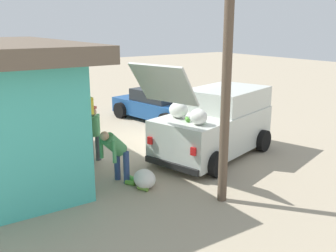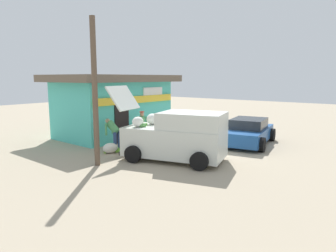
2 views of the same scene
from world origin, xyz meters
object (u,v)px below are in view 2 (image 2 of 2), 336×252
at_px(paint_bucket, 181,132).
at_px(parked_sedan, 248,132).
at_px(storefront_bar, 114,104).
at_px(delivery_van, 177,136).
at_px(vendor_standing, 142,125).
at_px(unloaded_banana_pile, 111,148).
at_px(customer_bending, 114,131).

bearing_deg(paint_bucket, parked_sedan, -86.59).
height_order(storefront_bar, parked_sedan, storefront_bar).
height_order(storefront_bar, paint_bucket, storefront_bar).
height_order(delivery_van, paint_bucket, delivery_van).
distance_m(parked_sedan, vendor_standing, 5.22).
bearing_deg(vendor_standing, storefront_bar, 76.94).
xyz_separation_m(vendor_standing, unloaded_banana_pile, (-2.24, -0.24, -0.71)).
bearing_deg(vendor_standing, paint_bucket, -6.78).
distance_m(storefront_bar, customer_bending, 3.54).
height_order(customer_bending, paint_bucket, customer_bending).
relative_size(storefront_bar, delivery_van, 1.40).
relative_size(parked_sedan, unloaded_banana_pile, 4.51).
bearing_deg(storefront_bar, parked_sedan, -70.41).
xyz_separation_m(delivery_van, parked_sedan, (4.52, -0.98, -0.37)).
xyz_separation_m(customer_bending, paint_bucket, (4.54, -0.54, -0.64)).
bearing_deg(customer_bending, parked_sedan, -42.65).
relative_size(delivery_van, vendor_standing, 3.03).
bearing_deg(parked_sedan, vendor_standing, 126.38).
xyz_separation_m(parked_sedan, vendor_standing, (-3.09, 4.19, 0.31)).
bearing_deg(delivery_van, parked_sedan, -12.24).
bearing_deg(storefront_bar, unloaded_banana_pile, -134.17).
distance_m(delivery_van, parked_sedan, 4.64).
relative_size(storefront_bar, unloaded_banana_pile, 7.35).
height_order(parked_sedan, vendor_standing, vendor_standing).
bearing_deg(unloaded_banana_pile, delivery_van, -74.85).
bearing_deg(storefront_bar, customer_bending, -132.48).
distance_m(storefront_bar, parked_sedan, 7.43).
xyz_separation_m(customer_bending, unloaded_banana_pile, (-0.56, -0.43, -0.65)).
height_order(storefront_bar, unloaded_banana_pile, storefront_bar).
bearing_deg(paint_bucket, delivery_van, -146.22).
relative_size(vendor_standing, customer_bending, 1.16).
height_order(storefront_bar, vendor_standing, storefront_bar).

